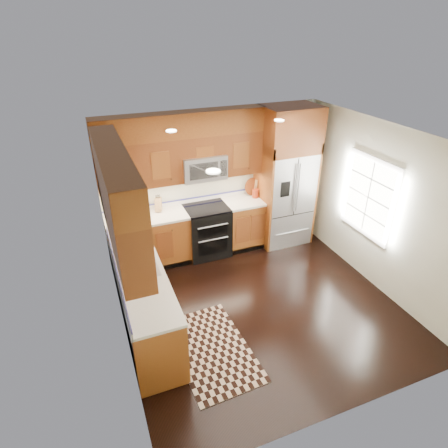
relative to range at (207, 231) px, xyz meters
name	(u,v)px	position (x,y,z in m)	size (l,w,h in m)	color
ground	(258,304)	(0.25, -1.67, -0.47)	(4.00, 4.00, 0.00)	black
wall_back	(213,180)	(0.25, 0.33, 0.83)	(4.00, 0.02, 2.60)	silver
wall_left	(115,261)	(-1.75, -1.67, 0.83)	(0.02, 4.00, 2.60)	silver
wall_right	(378,208)	(2.25, -1.67, 0.83)	(0.02, 4.00, 2.60)	silver
window	(369,197)	(2.23, -1.47, 0.93)	(0.04, 1.10, 1.30)	white
base_cabinets	(165,265)	(-0.98, -0.77, -0.02)	(2.85, 3.00, 0.90)	#93531C
countertop	(169,235)	(-0.84, -0.65, 0.45)	(2.86, 3.01, 0.04)	beige
upper_cabinets	(159,166)	(-0.90, -0.58, 1.56)	(2.85, 3.00, 1.15)	brown
range	(207,231)	(0.00, 0.00, 0.00)	(0.76, 0.67, 0.95)	black
microwave	(203,167)	(0.00, 0.13, 1.19)	(0.76, 0.40, 0.42)	#B2B2B7
refrigerator	(286,177)	(1.55, -0.04, 0.83)	(0.98, 0.75, 2.60)	#B2B2B7
sink_faucet	(136,267)	(-1.48, -1.44, 0.52)	(0.54, 0.44, 0.37)	#B2B2B7
rug	(212,349)	(-0.73, -2.27, -0.46)	(0.93, 1.54, 0.01)	black
knife_block	(158,204)	(-0.81, 0.20, 0.59)	(0.15, 0.18, 0.30)	#A27D4E
utensil_crock	(256,192)	(1.00, 0.08, 0.59)	(0.15, 0.15, 0.34)	#9E3013
cutting_board	(252,194)	(1.00, 0.22, 0.48)	(0.34, 0.34, 0.02)	brown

